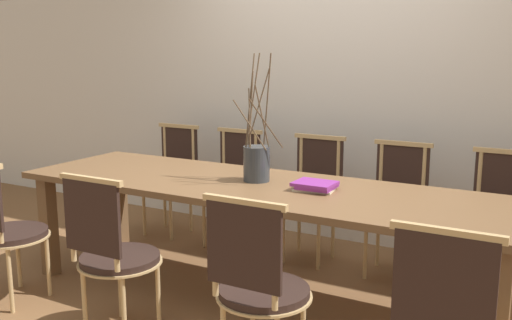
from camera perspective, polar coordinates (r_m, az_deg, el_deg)
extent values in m
plane|color=brown|center=(3.73, 0.00, -13.51)|extent=(16.00, 16.00, 0.00)
cube|color=silver|center=(4.65, 8.15, 4.62)|extent=(12.00, 0.06, 2.08)
cube|color=brown|center=(3.49, 0.00, -2.74)|extent=(3.10, 0.92, 0.04)
cube|color=brown|center=(4.22, -20.02, -6.19)|extent=(0.09, 0.09, 0.70)
cube|color=brown|center=(2.88, 23.06, -14.48)|extent=(0.09, 0.09, 0.70)
cube|color=brown|center=(4.69, -13.48, -4.12)|extent=(0.09, 0.09, 0.70)
cylinder|color=black|center=(3.85, -23.26, -6.75)|extent=(0.43, 0.43, 0.04)
cylinder|color=tan|center=(3.86, -23.23, -7.08)|extent=(0.46, 0.46, 0.01)
cylinder|color=tan|center=(4.10, -22.69, -8.93)|extent=(0.03, 0.03, 0.41)
cylinder|color=tan|center=(3.90, -20.08, -9.79)|extent=(0.03, 0.03, 0.41)
cylinder|color=tan|center=(3.74, -23.37, -10.94)|extent=(0.03, 0.03, 0.41)
cylinder|color=black|center=(3.22, -13.44, -9.52)|extent=(0.43, 0.43, 0.04)
cylinder|color=tan|center=(3.23, -13.42, -9.91)|extent=(0.46, 0.46, 0.01)
cylinder|color=tan|center=(3.49, -13.43, -11.87)|extent=(0.03, 0.03, 0.41)
cylinder|color=tan|center=(3.32, -9.76, -12.95)|extent=(0.03, 0.03, 0.41)
cylinder|color=tan|center=(3.31, -16.79, -13.36)|extent=(0.03, 0.03, 0.41)
cylinder|color=tan|center=(3.13, -13.07, -14.63)|extent=(0.03, 0.03, 0.41)
cylinder|color=tan|center=(3.12, -17.97, -5.53)|extent=(0.03, 0.03, 0.47)
cylinder|color=tan|center=(2.92, -13.88, -6.47)|extent=(0.03, 0.03, 0.47)
cube|color=black|center=(3.01, -16.09, -5.59)|extent=(0.37, 0.02, 0.38)
cube|color=tan|center=(2.96, -16.22, -1.91)|extent=(0.41, 0.03, 0.03)
cylinder|color=black|center=(2.74, 0.81, -12.97)|extent=(0.43, 0.43, 0.04)
cylinder|color=tan|center=(2.75, 0.81, -13.41)|extent=(0.46, 0.46, 0.01)
cylinder|color=tan|center=(3.01, -0.33, -15.42)|extent=(0.03, 0.03, 0.41)
cylinder|color=tan|center=(2.57, -4.13, -8.56)|extent=(0.03, 0.03, 0.47)
cylinder|color=tan|center=(2.43, 1.94, -9.73)|extent=(0.03, 0.03, 0.47)
cube|color=black|center=(2.48, -1.25, -8.67)|extent=(0.37, 0.02, 0.38)
cube|color=tan|center=(2.43, -1.21, -4.26)|extent=(0.41, 0.03, 0.03)
cylinder|color=tan|center=(2.25, 14.38, -11.76)|extent=(0.03, 0.03, 0.47)
cylinder|color=tan|center=(2.21, 22.16, -12.75)|extent=(0.03, 0.03, 0.47)
cube|color=black|center=(2.21, 18.23, -11.76)|extent=(0.37, 0.02, 0.38)
cube|color=tan|center=(2.15, 18.57, -6.86)|extent=(0.41, 0.03, 0.03)
cylinder|color=black|center=(4.87, -8.90, -2.40)|extent=(0.43, 0.43, 0.04)
cylinder|color=tan|center=(4.87, -8.89, -2.66)|extent=(0.46, 0.46, 0.01)
cylinder|color=tan|center=(4.74, -8.52, -5.58)|extent=(0.03, 0.03, 0.41)
cylinder|color=tan|center=(4.91, -11.13, -5.08)|extent=(0.03, 0.03, 0.41)
cylinder|color=tan|center=(4.95, -6.54, -4.80)|extent=(0.03, 0.03, 0.41)
cylinder|color=tan|center=(5.11, -9.11, -4.35)|extent=(0.03, 0.03, 0.41)
cylinder|color=tan|center=(4.87, -6.27, 0.72)|extent=(0.03, 0.03, 0.47)
cylinder|color=tan|center=(5.05, -9.07, 1.01)|extent=(0.03, 0.03, 0.47)
cube|color=black|center=(4.96, -7.66, 1.14)|extent=(0.37, 0.02, 0.38)
cube|color=tan|center=(4.93, -7.76, 3.39)|extent=(0.41, 0.03, 0.03)
cylinder|color=black|center=(4.53, -2.81, -3.28)|extent=(0.43, 0.43, 0.04)
cylinder|color=tan|center=(4.53, -2.80, -3.57)|extent=(0.46, 0.46, 0.01)
cylinder|color=tan|center=(4.40, -2.18, -6.73)|extent=(0.03, 0.03, 0.41)
cylinder|color=tan|center=(4.55, -5.22, -6.18)|extent=(0.03, 0.03, 0.41)
cylinder|color=tan|center=(4.64, -0.38, -5.81)|extent=(0.03, 0.03, 0.41)
cylinder|color=tan|center=(4.77, -3.33, -5.34)|extent=(0.03, 0.03, 0.41)
cylinder|color=tan|center=(4.55, -0.01, 0.07)|extent=(0.03, 0.03, 0.47)
cylinder|color=tan|center=(4.71, -3.22, 0.40)|extent=(0.03, 0.03, 0.47)
cube|color=black|center=(4.63, -1.61, 0.53)|extent=(0.37, 0.02, 0.38)
cube|color=tan|center=(4.59, -1.65, 2.94)|extent=(0.41, 0.03, 0.03)
cylinder|color=black|center=(4.21, 5.31, -4.40)|extent=(0.43, 0.43, 0.04)
cylinder|color=tan|center=(4.22, 5.31, -4.71)|extent=(0.46, 0.46, 0.01)
cylinder|color=tan|center=(4.10, 6.27, -8.12)|extent=(0.03, 0.03, 0.41)
cylinder|color=tan|center=(4.21, 2.73, -7.56)|extent=(0.03, 0.03, 0.41)
cylinder|color=tan|center=(4.35, 7.71, -7.04)|extent=(0.03, 0.03, 0.41)
cylinder|color=tan|center=(4.45, 4.34, -6.55)|extent=(0.03, 0.03, 0.41)
cylinder|color=tan|center=(4.27, 8.22, -0.79)|extent=(0.03, 0.03, 0.47)
cylinder|color=tan|center=(4.38, 4.53, -0.40)|extent=(0.03, 0.03, 0.47)
cube|color=black|center=(4.32, 6.39, -0.28)|extent=(0.37, 0.02, 0.38)
cube|color=tan|center=(4.28, 6.42, 2.30)|extent=(0.41, 0.03, 0.03)
cylinder|color=black|center=(4.01, 13.54, -5.44)|extent=(0.43, 0.43, 0.04)
cylinder|color=tan|center=(4.02, 13.53, -5.76)|extent=(0.46, 0.46, 0.01)
cylinder|color=tan|center=(3.92, 14.83, -9.35)|extent=(0.03, 0.03, 0.41)
cylinder|color=tan|center=(3.99, 10.89, -8.81)|extent=(0.03, 0.03, 0.41)
cylinder|color=tan|center=(4.18, 15.80, -8.13)|extent=(0.03, 0.03, 0.41)
cylinder|color=tan|center=(4.25, 12.09, -7.65)|extent=(0.03, 0.03, 0.41)
cylinder|color=tan|center=(4.09, 16.43, -1.62)|extent=(0.03, 0.03, 0.47)
cylinder|color=tan|center=(4.16, 12.38, -1.21)|extent=(0.03, 0.03, 0.47)
cube|color=black|center=(4.13, 14.42, -1.08)|extent=(0.37, 0.02, 0.38)
cube|color=tan|center=(4.09, 14.53, 1.60)|extent=(0.41, 0.03, 0.03)
cylinder|color=black|center=(3.90, 22.99, -6.49)|extent=(0.43, 0.43, 0.04)
cylinder|color=tan|center=(3.91, 22.96, -6.82)|extent=(0.46, 0.46, 0.01)
cylinder|color=tan|center=(3.86, 20.40, -10.04)|extent=(0.03, 0.03, 0.41)
cylinder|color=tan|center=(4.12, 21.02, -8.74)|extent=(0.03, 0.03, 0.41)
cylinder|color=tan|center=(4.03, 21.41, -2.11)|extent=(0.03, 0.03, 0.47)
cube|color=black|center=(4.02, 23.58, -1.98)|extent=(0.37, 0.02, 0.38)
cube|color=tan|center=(3.98, 23.78, 0.77)|extent=(0.41, 0.03, 0.03)
cylinder|color=#33383D|center=(3.55, 0.05, -0.38)|extent=(0.17, 0.17, 0.22)
cylinder|color=brown|center=(3.46, 0.61, 4.37)|extent=(0.05, 0.11, 0.38)
cylinder|color=brown|center=(3.50, -0.64, 4.23)|extent=(0.06, 0.08, 0.36)
cylinder|color=brown|center=(3.57, 0.24, 5.33)|extent=(0.14, 0.06, 0.48)
cylinder|color=brown|center=(3.41, 1.01, 3.65)|extent=(0.13, 0.21, 0.31)
cylinder|color=brown|center=(3.51, 1.13, 6.00)|extent=(0.11, 0.11, 0.57)
cylinder|color=brown|center=(3.51, -0.49, 5.10)|extent=(0.02, 0.08, 0.46)
cylinder|color=brown|center=(3.52, -0.60, 5.99)|extent=(0.02, 0.10, 0.57)
cylinder|color=brown|center=(3.54, -0.30, 6.04)|extent=(0.06, 0.09, 0.57)
cylinder|color=brown|center=(3.41, -0.64, 3.53)|extent=(0.22, 0.03, 0.30)
cube|color=beige|center=(3.35, 5.86, -2.91)|extent=(0.25, 0.19, 0.01)
cube|color=#842D8C|center=(3.35, 6.11, -2.66)|extent=(0.21, 0.20, 0.02)
cube|color=#842D8C|center=(3.34, 5.90, -2.36)|extent=(0.24, 0.20, 0.02)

